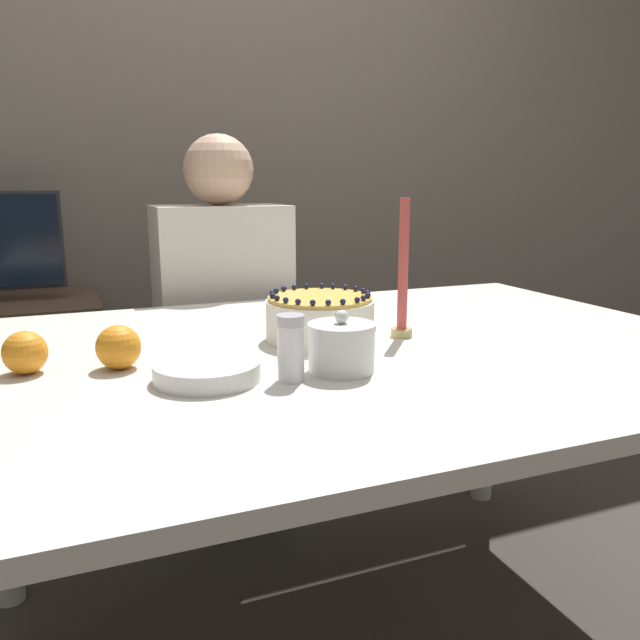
{
  "coord_description": "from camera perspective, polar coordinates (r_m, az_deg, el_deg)",
  "views": [
    {
      "loc": [
        -0.52,
        -1.12,
        1.06
      ],
      "look_at": [
        -0.04,
        0.07,
        0.78
      ],
      "focal_mm": 35.0,
      "sensor_mm": 36.0,
      "label": 1
    }
  ],
  "objects": [
    {
      "name": "wall_behind",
      "position": [
        2.59,
        -10.73,
        17.51
      ],
      "size": [
        8.0,
        0.05,
        2.6
      ],
      "color": "slate",
      "rests_on": "ground_plane"
    },
    {
      "name": "dining_table",
      "position": [
        1.31,
        2.84,
        -6.16
      ],
      "size": [
        1.59,
        1.12,
        0.74
      ],
      "color": "beige",
      "rests_on": "ground_plane"
    },
    {
      "name": "cake",
      "position": [
        1.31,
        0.0,
        0.17
      ],
      "size": [
        0.23,
        0.23,
        0.11
      ],
      "color": "white",
      "rests_on": "dining_table"
    },
    {
      "name": "sugar_bowl",
      "position": [
        1.09,
        1.97,
        -2.49
      ],
      "size": [
        0.12,
        0.12,
        0.11
      ],
      "color": "silver",
      "rests_on": "dining_table"
    },
    {
      "name": "sugar_shaker",
      "position": [
        1.04,
        -2.7,
        -2.53
      ],
      "size": [
        0.05,
        0.05,
        0.11
      ],
      "color": "white",
      "rests_on": "dining_table"
    },
    {
      "name": "plate_stack",
      "position": [
        1.07,
        -10.28,
        -4.63
      ],
      "size": [
        0.18,
        0.18,
        0.03
      ],
      "color": "silver",
      "rests_on": "dining_table"
    },
    {
      "name": "candle",
      "position": [
        1.34,
        7.58,
        3.54
      ],
      "size": [
        0.05,
        0.05,
        0.3
      ],
      "color": "tan",
      "rests_on": "dining_table"
    },
    {
      "name": "orange_fruit_0",
      "position": [
        1.2,
        -25.37,
        -2.71
      ],
      "size": [
        0.08,
        0.08,
        0.08
      ],
      "color": "orange",
      "rests_on": "dining_table"
    },
    {
      "name": "orange_fruit_1",
      "position": [
        1.17,
        -17.95,
        -2.38
      ],
      "size": [
        0.08,
        0.08,
        0.08
      ],
      "color": "orange",
      "rests_on": "dining_table"
    },
    {
      "name": "person_man_blue_shirt",
      "position": [
        2.01,
        -8.71,
        -3.22
      ],
      "size": [
        0.4,
        0.34,
        1.2
      ],
      "rotation": [
        0.0,
        0.0,
        3.14
      ],
      "color": "#595960",
      "rests_on": "ground_plane"
    }
  ]
}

